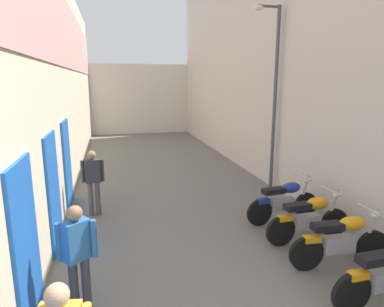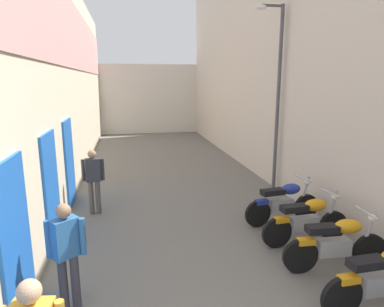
{
  "view_description": "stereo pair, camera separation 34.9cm",
  "coord_description": "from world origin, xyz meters",
  "px_view_note": "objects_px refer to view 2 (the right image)",
  "views": [
    {
      "loc": [
        -1.76,
        -0.85,
        3.13
      ],
      "look_at": [
        0.14,
        6.95,
        1.4
      ],
      "focal_mm": 31.44,
      "sensor_mm": 36.0,
      "label": 1
    },
    {
      "loc": [
        -1.42,
        -0.93,
        3.13
      ],
      "look_at": [
        0.14,
        6.95,
        1.4
      ],
      "focal_mm": 31.44,
      "sensor_mm": 36.0,
      "label": 2
    }
  ],
  "objects_px": {
    "pedestrian_mid_alley": "(67,250)",
    "street_lamp": "(276,88)",
    "motorcycle_third": "(337,242)",
    "motorcycle_fourth": "(307,219)",
    "motorcycle_second": "(383,278)",
    "pedestrian_further_down": "(93,177)",
    "motorcycle_fifth": "(283,202)"
  },
  "relations": [
    {
      "from": "motorcycle_fourth",
      "to": "motorcycle_fifth",
      "type": "bearing_deg",
      "value": 90.0
    },
    {
      "from": "motorcycle_fifth",
      "to": "pedestrian_further_down",
      "type": "relative_size",
      "value": 1.17
    },
    {
      "from": "motorcycle_second",
      "to": "motorcycle_fourth",
      "type": "height_order",
      "value": "same"
    },
    {
      "from": "motorcycle_second",
      "to": "pedestrian_mid_alley",
      "type": "xyz_separation_m",
      "value": [
        -4.23,
        0.83,
        0.42
      ]
    },
    {
      "from": "pedestrian_mid_alley",
      "to": "pedestrian_further_down",
      "type": "relative_size",
      "value": 1.0
    },
    {
      "from": "motorcycle_fifth",
      "to": "pedestrian_mid_alley",
      "type": "distance_m",
      "value": 4.77
    },
    {
      "from": "pedestrian_further_down",
      "to": "street_lamp",
      "type": "relative_size",
      "value": 0.31
    },
    {
      "from": "motorcycle_fifth",
      "to": "street_lamp",
      "type": "bearing_deg",
      "value": 72.3
    },
    {
      "from": "motorcycle_third",
      "to": "pedestrian_further_down",
      "type": "relative_size",
      "value": 1.18
    },
    {
      "from": "motorcycle_fourth",
      "to": "street_lamp",
      "type": "bearing_deg",
      "value": 77.6
    },
    {
      "from": "motorcycle_second",
      "to": "pedestrian_further_down",
      "type": "height_order",
      "value": "pedestrian_further_down"
    },
    {
      "from": "motorcycle_third",
      "to": "street_lamp",
      "type": "relative_size",
      "value": 0.36
    },
    {
      "from": "motorcycle_fifth",
      "to": "pedestrian_further_down",
      "type": "height_order",
      "value": "pedestrian_further_down"
    },
    {
      "from": "motorcycle_second",
      "to": "motorcycle_fifth",
      "type": "xyz_separation_m",
      "value": [
        -0.0,
        3.01,
        0.0
      ]
    },
    {
      "from": "motorcycle_fourth",
      "to": "street_lamp",
      "type": "relative_size",
      "value": 0.36
    },
    {
      "from": "motorcycle_third",
      "to": "pedestrian_mid_alley",
      "type": "bearing_deg",
      "value": -177.14
    },
    {
      "from": "pedestrian_mid_alley",
      "to": "street_lamp",
      "type": "relative_size",
      "value": 0.31
    },
    {
      "from": "motorcycle_third",
      "to": "pedestrian_mid_alley",
      "type": "distance_m",
      "value": 4.25
    },
    {
      "from": "motorcycle_fifth",
      "to": "street_lamp",
      "type": "height_order",
      "value": "street_lamp"
    },
    {
      "from": "pedestrian_mid_alley",
      "to": "motorcycle_third",
      "type": "bearing_deg",
      "value": 2.86
    },
    {
      "from": "motorcycle_third",
      "to": "street_lamp",
      "type": "distance_m",
      "value": 4.9
    },
    {
      "from": "motorcycle_second",
      "to": "motorcycle_third",
      "type": "xyz_separation_m",
      "value": [
        -0.0,
        1.04,
        0.0
      ]
    },
    {
      "from": "motorcycle_second",
      "to": "motorcycle_fourth",
      "type": "xyz_separation_m",
      "value": [
        -0.0,
        2.01,
        0.0
      ]
    },
    {
      "from": "motorcycle_third",
      "to": "pedestrian_mid_alley",
      "type": "relative_size",
      "value": 1.18
    },
    {
      "from": "motorcycle_second",
      "to": "motorcycle_fifth",
      "type": "distance_m",
      "value": 3.01
    },
    {
      "from": "motorcycle_fifth",
      "to": "pedestrian_further_down",
      "type": "bearing_deg",
      "value": 161.73
    },
    {
      "from": "motorcycle_fifth",
      "to": "pedestrian_mid_alley",
      "type": "relative_size",
      "value": 1.17
    },
    {
      "from": "pedestrian_mid_alley",
      "to": "street_lamp",
      "type": "distance_m",
      "value": 6.91
    },
    {
      "from": "motorcycle_third",
      "to": "motorcycle_fourth",
      "type": "bearing_deg",
      "value": 90.0
    },
    {
      "from": "motorcycle_third",
      "to": "motorcycle_fifth",
      "type": "relative_size",
      "value": 1.0
    },
    {
      "from": "motorcycle_second",
      "to": "pedestrian_further_down",
      "type": "relative_size",
      "value": 1.18
    },
    {
      "from": "motorcycle_third",
      "to": "street_lamp",
      "type": "xyz_separation_m",
      "value": [
        0.71,
        4.18,
        2.46
      ]
    }
  ]
}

